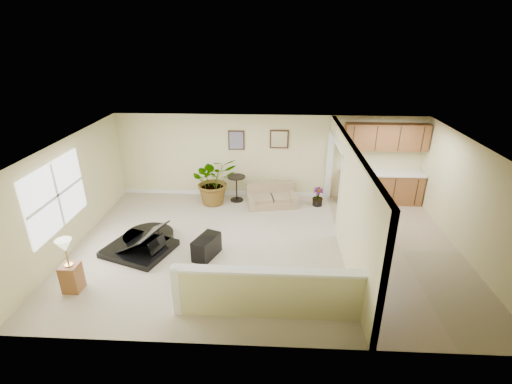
# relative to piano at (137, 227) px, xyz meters

# --- Properties ---
(floor) EXTENTS (9.00, 9.00, 0.00)m
(floor) POSITION_rel_piano_xyz_m (2.94, 0.21, -0.56)
(floor) COLOR beige
(floor) RESTS_ON ground
(back_wall) EXTENTS (9.00, 0.04, 2.50)m
(back_wall) POSITION_rel_piano_xyz_m (2.94, 3.21, 0.69)
(back_wall) COLOR beige
(back_wall) RESTS_ON floor
(front_wall) EXTENTS (9.00, 0.04, 2.50)m
(front_wall) POSITION_rel_piano_xyz_m (2.94, -2.79, 0.69)
(front_wall) COLOR beige
(front_wall) RESTS_ON floor
(left_wall) EXTENTS (0.04, 6.00, 2.50)m
(left_wall) POSITION_rel_piano_xyz_m (-1.56, 0.21, 0.69)
(left_wall) COLOR beige
(left_wall) RESTS_ON floor
(right_wall) EXTENTS (0.04, 6.00, 2.50)m
(right_wall) POSITION_rel_piano_xyz_m (7.44, 0.21, 0.69)
(right_wall) COLOR beige
(right_wall) RESTS_ON floor
(ceiling) EXTENTS (9.00, 6.00, 0.04)m
(ceiling) POSITION_rel_piano_xyz_m (2.94, 0.21, 1.94)
(ceiling) COLOR beige
(ceiling) RESTS_ON back_wall
(kitchen_vinyl) EXTENTS (2.70, 6.00, 0.01)m
(kitchen_vinyl) POSITION_rel_piano_xyz_m (6.09, 0.21, -0.55)
(kitchen_vinyl) COLOR tan
(kitchen_vinyl) RESTS_ON floor
(interior_partition) EXTENTS (0.18, 5.99, 2.50)m
(interior_partition) POSITION_rel_piano_xyz_m (4.74, 0.46, 0.66)
(interior_partition) COLOR beige
(interior_partition) RESTS_ON floor
(pony_half_wall) EXTENTS (3.42, 0.22, 1.00)m
(pony_half_wall) POSITION_rel_piano_xyz_m (3.01, -2.09, -0.04)
(pony_half_wall) COLOR beige
(pony_half_wall) RESTS_ON floor
(left_window) EXTENTS (0.05, 2.15, 1.45)m
(left_window) POSITION_rel_piano_xyz_m (-1.55, -0.29, 0.89)
(left_window) COLOR white
(left_window) RESTS_ON left_wall
(wall_art_left) EXTENTS (0.48, 0.04, 0.58)m
(wall_art_left) POSITION_rel_piano_xyz_m (1.99, 3.18, 1.19)
(wall_art_left) COLOR #3B2215
(wall_art_left) RESTS_ON back_wall
(wall_mirror) EXTENTS (0.55, 0.04, 0.55)m
(wall_mirror) POSITION_rel_piano_xyz_m (3.24, 3.18, 1.24)
(wall_mirror) COLOR #3B2215
(wall_mirror) RESTS_ON back_wall
(kitchen_cabinets) EXTENTS (2.36, 0.65, 2.33)m
(kitchen_cabinets) POSITION_rel_piano_xyz_m (6.13, 2.94, 0.31)
(kitchen_cabinets) COLOR brown
(kitchen_cabinets) RESTS_ON floor
(piano) EXTENTS (1.96, 1.94, 1.33)m
(piano) POSITION_rel_piano_xyz_m (0.00, 0.00, 0.00)
(piano) COLOR black
(piano) RESTS_ON floor
(piano_bench) EXTENTS (0.61, 0.81, 0.49)m
(piano_bench) POSITION_rel_piano_xyz_m (1.63, -0.25, -0.31)
(piano_bench) COLOR black
(piano_bench) RESTS_ON floor
(loveseat) EXTENTS (1.54, 1.04, 0.80)m
(loveseat) POSITION_rel_piano_xyz_m (3.06, 2.55, -0.25)
(loveseat) COLOR tan
(loveseat) RESTS_ON floor
(accent_table) EXTENTS (0.53, 0.53, 0.77)m
(accent_table) POSITION_rel_piano_xyz_m (2.01, 2.78, -0.06)
(accent_table) COLOR black
(accent_table) RESTS_ON floor
(palm_plant) EXTENTS (1.63, 1.54, 1.43)m
(palm_plant) POSITION_rel_piano_xyz_m (1.37, 2.58, 0.14)
(palm_plant) COLOR black
(palm_plant) RESTS_ON floor
(small_plant) EXTENTS (0.31, 0.31, 0.55)m
(small_plant) POSITION_rel_piano_xyz_m (4.39, 2.57, -0.32)
(small_plant) COLOR black
(small_plant) RESTS_ON floor
(lamp_stand) EXTENTS (0.34, 0.34, 1.13)m
(lamp_stand) POSITION_rel_piano_xyz_m (-0.78, -1.55, -0.08)
(lamp_stand) COLOR brown
(lamp_stand) RESTS_ON floor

